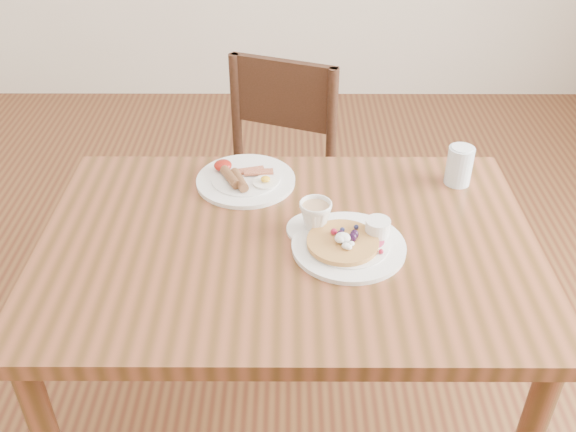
# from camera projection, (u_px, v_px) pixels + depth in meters

# --- Properties ---
(dining_table) EXTENTS (1.20, 0.80, 0.75)m
(dining_table) POSITION_uv_depth(u_px,v_px,m) (288.00, 271.00, 1.60)
(dining_table) COLOR brown
(dining_table) RESTS_ON ground
(chair_far) EXTENTS (0.54, 0.54, 0.88)m
(chair_far) POSITION_uv_depth(u_px,v_px,m) (270.00, 179.00, 2.25)
(chair_far) COLOR #3C2016
(chair_far) RESTS_ON ground
(pancake_plate) EXTENTS (0.27, 0.27, 0.06)m
(pancake_plate) POSITION_uv_depth(u_px,v_px,m) (350.00, 243.00, 1.51)
(pancake_plate) COLOR white
(pancake_plate) RESTS_ON dining_table
(breakfast_plate) EXTENTS (0.27, 0.27, 0.04)m
(breakfast_plate) POSITION_uv_depth(u_px,v_px,m) (244.00, 179.00, 1.75)
(breakfast_plate) COLOR white
(breakfast_plate) RESTS_ON dining_table
(teacup_saucer) EXTENTS (0.14, 0.14, 0.08)m
(teacup_saucer) POSITION_uv_depth(u_px,v_px,m) (315.00, 219.00, 1.55)
(teacup_saucer) COLOR white
(teacup_saucer) RESTS_ON dining_table
(water_glass) EXTENTS (0.07, 0.07, 0.11)m
(water_glass) POSITION_uv_depth(u_px,v_px,m) (459.00, 166.00, 1.72)
(water_glass) COLOR silver
(water_glass) RESTS_ON dining_table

